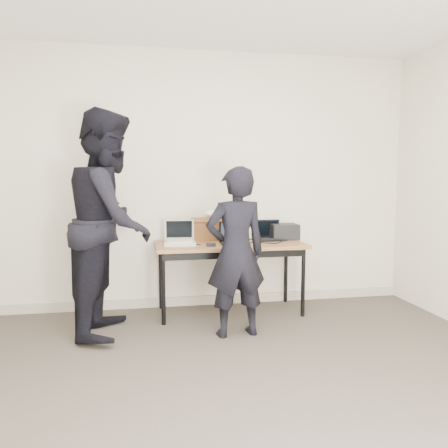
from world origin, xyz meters
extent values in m
cube|color=#463D35|center=(0.00, 0.00, -0.03)|extent=(4.50, 4.50, 0.05)
cube|color=beige|center=(0.00, 2.27, 1.35)|extent=(4.50, 0.05, 2.70)
cube|color=brown|center=(0.22, 1.92, 0.70)|extent=(1.51, 0.66, 0.03)
cylinder|color=black|center=(-0.47, 1.65, 0.34)|extent=(0.04, 0.04, 0.68)
cylinder|color=black|center=(0.91, 1.66, 0.34)|extent=(0.04, 0.04, 0.68)
cylinder|color=black|center=(-0.47, 2.18, 0.34)|extent=(0.04, 0.04, 0.68)
cylinder|color=black|center=(0.91, 2.19, 0.34)|extent=(0.04, 0.04, 0.68)
cube|color=black|center=(0.22, 1.64, 0.64)|extent=(1.40, 0.03, 0.06)
cube|color=#BBB595|center=(-0.29, 1.89, 0.74)|extent=(0.31, 0.27, 0.04)
cube|color=#EFE8CC|center=(-0.29, 1.86, 0.76)|extent=(0.25, 0.15, 0.01)
cube|color=#BBB595|center=(-0.29, 2.03, 0.86)|extent=(0.30, 0.06, 0.21)
cube|color=black|center=(-0.29, 2.03, 0.86)|extent=(0.26, 0.05, 0.17)
cube|color=#BBB595|center=(-0.29, 2.01, 0.76)|extent=(0.27, 0.03, 0.02)
cube|color=black|center=(0.25, 1.85, 0.73)|extent=(0.29, 0.22, 0.02)
cube|color=black|center=(0.25, 1.83, 0.74)|extent=(0.24, 0.13, 0.01)
cube|color=black|center=(0.26, 1.99, 0.84)|extent=(0.29, 0.07, 0.20)
cube|color=#26333F|center=(0.26, 1.98, 0.84)|extent=(0.25, 0.06, 0.16)
cube|color=black|center=(0.26, 1.96, 0.74)|extent=(0.26, 0.02, 0.01)
cube|color=black|center=(0.68, 2.04, 0.73)|extent=(0.31, 0.23, 0.02)
cube|color=black|center=(0.68, 2.01, 0.74)|extent=(0.24, 0.14, 0.01)
cube|color=black|center=(0.67, 2.17, 0.83)|extent=(0.29, 0.10, 0.19)
cube|color=black|center=(0.67, 2.17, 0.84)|extent=(0.25, 0.08, 0.16)
cube|color=black|center=(0.67, 2.14, 0.74)|extent=(0.26, 0.04, 0.01)
cube|color=brown|center=(0.04, 2.14, 0.84)|extent=(0.38, 0.20, 0.24)
cube|color=brown|center=(0.05, 2.08, 0.94)|extent=(0.37, 0.12, 0.07)
cube|color=brown|center=(0.20, 2.16, 0.82)|extent=(0.03, 0.10, 0.02)
ellipsoid|color=white|center=(0.07, 2.14, 1.00)|extent=(0.14, 0.11, 0.08)
cube|color=black|center=(0.85, 2.10, 0.80)|extent=(0.29, 0.25, 0.16)
cube|color=black|center=(0.00, 1.74, 0.74)|extent=(0.09, 0.06, 0.03)
cube|color=black|center=(-0.21, 1.95, 0.72)|extent=(0.23, 0.25, 0.01)
cube|color=black|center=(0.51, 1.87, 0.72)|extent=(0.29, 0.19, 0.01)
cube|color=black|center=(0.41, 2.11, 0.72)|extent=(0.25, 0.01, 0.01)
cube|color=silver|center=(0.21, 1.80, 0.72)|extent=(0.19, 0.17, 0.01)
cube|color=black|center=(0.74, 1.88, 0.72)|extent=(0.18, 0.21, 0.01)
imported|color=black|center=(0.14, 1.27, 0.74)|extent=(0.58, 0.42, 1.48)
imported|color=black|center=(-0.93, 1.57, 0.98)|extent=(0.87, 1.05, 1.97)
cube|color=#AFA691|center=(0.00, 2.23, 0.05)|extent=(4.50, 0.03, 0.10)
camera|label=1|loc=(-0.62, -2.38, 1.38)|focal=35.00mm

